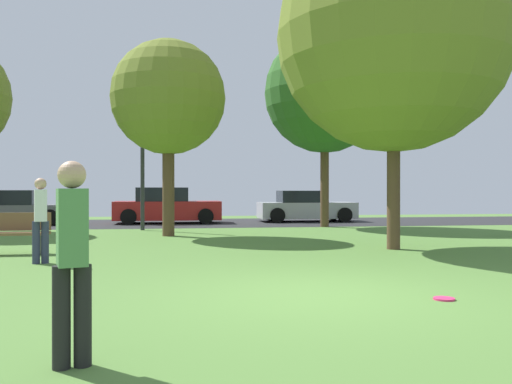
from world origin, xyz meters
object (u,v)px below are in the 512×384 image
object	(u,v)px
birch_tree_lone	(168,98)
parked_car_grey	(14,209)
parked_car_silver	(305,207)
street_lamp_post	(142,166)
frisbee_disc	(444,299)
maple_tree_near	(394,36)
person_thrower	(41,217)
person_catcher	(72,254)
oak_tree_left	(325,93)
park_bench	(11,233)
parked_car_red	(167,207)

from	to	relation	value
birch_tree_lone	parked_car_grey	distance (m)	9.59
parked_car_grey	parked_car_silver	size ratio (longest dim) A/B	1.04
street_lamp_post	frisbee_disc	bearing A→B (deg)	-70.47
maple_tree_near	parked_car_silver	distance (m)	12.10
birch_tree_lone	street_lamp_post	world-z (taller)	birch_tree_lone
parked_car_grey	street_lamp_post	bearing A→B (deg)	-35.66
person_thrower	parked_car_grey	xyz separation A→B (m)	(-3.90, 12.24, -0.26)
person_catcher	parked_car_silver	xyz separation A→B (m)	(6.52, 18.98, -0.27)
oak_tree_left	park_bench	world-z (taller)	oak_tree_left
oak_tree_left	street_lamp_post	bearing A→B (deg)	-174.12
oak_tree_left	street_lamp_post	size ratio (longest dim) A/B	1.64
street_lamp_post	parked_car_grey	bearing A→B (deg)	144.34
maple_tree_near	parked_car_silver	bearing A→B (deg)	86.91
person_thrower	parked_car_silver	distance (m)	15.09
parked_car_grey	park_bench	bearing A→B (deg)	-74.66
birch_tree_lone	park_bench	distance (m)	6.53
oak_tree_left	person_catcher	distance (m)	17.26
person_catcher	street_lamp_post	xyz separation A→B (m)	(-0.32, 14.78, 1.35)
maple_tree_near	park_bench	world-z (taller)	maple_tree_near
frisbee_disc	oak_tree_left	bearing A→B (deg)	80.65
person_catcher	parked_car_silver	distance (m)	20.07
park_bench	frisbee_disc	bearing A→B (deg)	139.13
parked_car_silver	parked_car_grey	bearing A→B (deg)	-178.17
maple_tree_near	person_catcher	xyz separation A→B (m)	(-5.91, -7.73, -4.15)
person_thrower	person_catcher	size ratio (longest dim) A/B	1.00
person_thrower	street_lamp_post	bearing A→B (deg)	155.29
birch_tree_lone	frisbee_disc	bearing A→B (deg)	-70.57
birch_tree_lone	parked_car_red	bearing A→B (deg)	91.39
maple_tree_near	parked_car_red	world-z (taller)	maple_tree_near
person_thrower	frisbee_disc	size ratio (longest dim) A/B	6.03
frisbee_disc	parked_car_red	xyz separation A→B (m)	(-3.75, 16.60, 0.67)
frisbee_disc	maple_tree_near	bearing A→B (deg)	73.28
maple_tree_near	parked_car_red	xyz separation A→B (m)	(-5.47, 10.89, -4.36)
parked_car_red	parked_car_silver	distance (m)	6.08
person_thrower	park_bench	distance (m)	2.01
park_bench	street_lamp_post	xyz separation A→B (m)	(2.41, 6.75, 1.79)
person_thrower	frisbee_disc	xyz separation A→B (m)	(5.93, -4.31, -0.88)
maple_tree_near	person_thrower	bearing A→B (deg)	-169.69
birch_tree_lone	oak_tree_left	distance (m)	6.71
birch_tree_lone	parked_car_grey	bearing A→B (deg)	134.44
person_catcher	park_bench	size ratio (longest dim) A/B	1.02
birch_tree_lone	parked_car_silver	bearing A→B (deg)	48.74
maple_tree_near	person_catcher	bearing A→B (deg)	-127.40
parked_car_silver	oak_tree_left	bearing A→B (deg)	-91.75
parked_car_grey	parked_car_silver	distance (m)	12.16
frisbee_disc	park_bench	distance (m)	9.18
parked_car_grey	parked_car_red	xyz separation A→B (m)	(6.08, 0.04, 0.05)
oak_tree_left	parked_car_red	xyz separation A→B (m)	(-5.97, 3.15, -4.40)
birch_tree_lone	parked_car_silver	distance (m)	9.65
oak_tree_left	frisbee_disc	distance (m)	14.53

